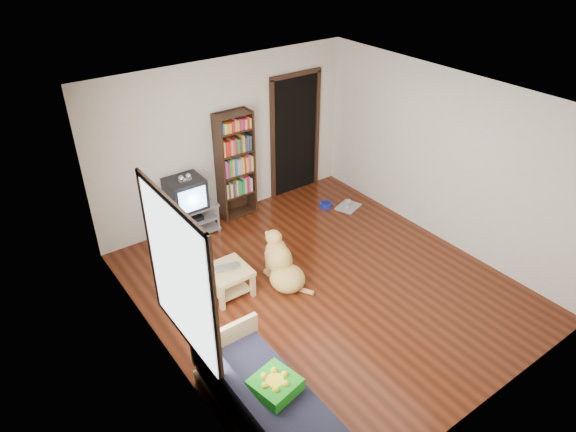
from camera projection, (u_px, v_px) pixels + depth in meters
ground at (323, 285)px, 7.08m from camera, size 5.00×5.00×0.00m
ceiling at (332, 103)px, 5.72m from camera, size 5.00×5.00×0.00m
wall_back at (226, 140)px, 8.13m from camera, size 4.50×0.00×4.50m
wall_front at (502, 315)px, 4.67m from camera, size 4.50×0.00×4.50m
wall_left at (158, 268)px, 5.27m from camera, size 0.00×5.00×5.00m
wall_right at (445, 159)px, 7.53m from camera, size 0.00×5.00×5.00m
green_cushion at (275, 385)px, 5.00m from camera, size 0.49×0.49×0.14m
laptop at (229, 270)px, 6.71m from camera, size 0.38×0.29×0.03m
dog_bowl at (326, 205)px, 8.90m from camera, size 0.22×0.22×0.08m
grey_rag at (348, 207)px, 8.89m from camera, size 0.48×0.43×0.03m
window at (179, 277)px, 4.83m from camera, size 0.03×1.46×1.70m
doorway at (295, 132)px, 8.89m from camera, size 1.03×0.05×2.19m
tv_stand at (188, 220)px, 8.04m from camera, size 0.90×0.45×0.50m
crt_tv at (185, 193)px, 7.81m from camera, size 0.55×0.52×0.58m
bookshelf at (235, 160)px, 8.20m from camera, size 0.60×0.30×1.80m
sofa at (266, 408)px, 5.05m from camera, size 0.80×1.80×0.80m
coffee_table at (228, 276)px, 6.80m from camera, size 0.55×0.55×0.40m
dog at (282, 266)px, 7.00m from camera, size 0.49×0.93×0.76m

